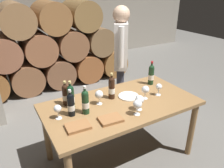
# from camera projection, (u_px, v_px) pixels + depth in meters

# --- Properties ---
(ground_plane) EXTENTS (14.00, 14.00, 0.00)m
(ground_plane) POSITION_uv_depth(u_px,v_px,m) (120.00, 156.00, 2.73)
(ground_plane) COLOR #66635E
(cellar_back_wall) EXTENTS (10.00, 0.24, 2.80)m
(cellar_back_wall) POSITION_uv_depth(u_px,v_px,m) (32.00, 9.00, 5.45)
(cellar_back_wall) COLOR gray
(cellar_back_wall) RESTS_ON ground_plane
(barrel_stack) EXTENTS (3.12, 0.90, 1.69)m
(barrel_stack) POSITION_uv_depth(u_px,v_px,m) (53.00, 49.00, 4.46)
(barrel_stack) COLOR brown
(barrel_stack) RESTS_ON ground_plane
(dining_table) EXTENTS (1.70, 0.90, 0.76)m
(dining_table) POSITION_uv_depth(u_px,v_px,m) (121.00, 110.00, 2.45)
(dining_table) COLOR olive
(dining_table) RESTS_ON ground_plane
(wine_bottle_0) EXTENTS (0.07, 0.07, 0.31)m
(wine_bottle_0) POSITION_uv_depth(u_px,v_px,m) (71.00, 96.00, 2.27)
(wine_bottle_0) COLOR black
(wine_bottle_0) RESTS_ON dining_table
(wine_bottle_1) EXTENTS (0.07, 0.07, 0.30)m
(wine_bottle_1) POSITION_uv_depth(u_px,v_px,m) (85.00, 102.00, 2.16)
(wine_bottle_1) COLOR #19381E
(wine_bottle_1) RESTS_ON dining_table
(wine_bottle_2) EXTENTS (0.07, 0.07, 0.28)m
(wine_bottle_2) POSITION_uv_depth(u_px,v_px,m) (71.00, 104.00, 2.13)
(wine_bottle_2) COLOR black
(wine_bottle_2) RESTS_ON dining_table
(wine_bottle_3) EXTENTS (0.07, 0.07, 0.31)m
(wine_bottle_3) POSITION_uv_depth(u_px,v_px,m) (112.00, 88.00, 2.46)
(wine_bottle_3) COLOR black
(wine_bottle_3) RESTS_ON dining_table
(wine_bottle_4) EXTENTS (0.07, 0.07, 0.28)m
(wine_bottle_4) POSITION_uv_depth(u_px,v_px,m) (66.00, 94.00, 2.33)
(wine_bottle_4) COLOR black
(wine_bottle_4) RESTS_ON dining_table
(wine_bottle_5) EXTENTS (0.07, 0.07, 0.32)m
(wine_bottle_5) POSITION_uv_depth(u_px,v_px,m) (151.00, 74.00, 2.81)
(wine_bottle_5) COLOR #19381E
(wine_bottle_5) RESTS_ON dining_table
(wine_glass_0) EXTENTS (0.07, 0.07, 0.15)m
(wine_glass_0) POSITION_uv_depth(u_px,v_px,m) (159.00, 87.00, 2.54)
(wine_glass_0) COLOR white
(wine_glass_0) RESTS_ON dining_table
(wine_glass_1) EXTENTS (0.09, 0.09, 0.16)m
(wine_glass_1) POSITION_uv_depth(u_px,v_px,m) (145.00, 90.00, 2.45)
(wine_glass_1) COLOR white
(wine_glass_1) RESTS_ON dining_table
(wine_glass_2) EXTENTS (0.08, 0.08, 0.15)m
(wine_glass_2) POSITION_uv_depth(u_px,v_px,m) (58.00, 109.00, 2.08)
(wine_glass_2) COLOR white
(wine_glass_2) RESTS_ON dining_table
(wine_glass_3) EXTENTS (0.09, 0.09, 0.16)m
(wine_glass_3) POSITION_uv_depth(u_px,v_px,m) (137.00, 105.00, 2.15)
(wine_glass_3) COLOR white
(wine_glass_3) RESTS_ON dining_table
(wine_glass_4) EXTENTS (0.09, 0.09, 0.16)m
(wine_glass_4) POSITION_uv_depth(u_px,v_px,m) (99.00, 95.00, 2.34)
(wine_glass_4) COLOR white
(wine_glass_4) RESTS_ON dining_table
(wine_glass_5) EXTENTS (0.09, 0.09, 0.17)m
(wine_glass_5) POSITION_uv_depth(u_px,v_px,m) (140.00, 100.00, 2.23)
(wine_glass_5) COLOR white
(wine_glass_5) RESTS_ON dining_table
(tasting_notebook) EXTENTS (0.23, 0.18, 0.03)m
(tasting_notebook) POSITION_uv_depth(u_px,v_px,m) (111.00, 119.00, 2.09)
(tasting_notebook) COLOR #936038
(tasting_notebook) RESTS_ON dining_table
(leather_ledger) EXTENTS (0.23, 0.17, 0.03)m
(leather_ledger) POSITION_uv_depth(u_px,v_px,m) (78.00, 126.00, 1.98)
(leather_ledger) COLOR #936038
(leather_ledger) RESTS_ON dining_table
(serving_plate) EXTENTS (0.24, 0.24, 0.01)m
(serving_plate) POSITION_uv_depth(u_px,v_px,m) (129.00, 96.00, 2.54)
(serving_plate) COLOR white
(serving_plate) RESTS_ON dining_table
(sommelier_presenting) EXTENTS (0.32, 0.43, 1.72)m
(sommelier_presenting) POSITION_uv_depth(u_px,v_px,m) (121.00, 55.00, 3.10)
(sommelier_presenting) COLOR #383842
(sommelier_presenting) RESTS_ON ground_plane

